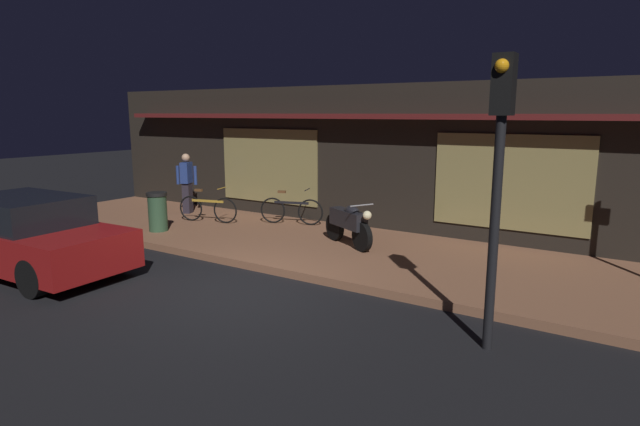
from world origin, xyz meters
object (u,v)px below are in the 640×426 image
parked_car_near (27,235)px  person_photographer (187,182)px  trash_bin (158,211)px  traffic_light_pole (499,152)px  bicycle_parked (291,210)px  bicycle_extra (208,208)px  motorcycle (349,223)px

parked_car_near → person_photographer: bearing=104.4°
person_photographer → trash_bin: person_photographer is taller
person_photographer → traffic_light_pole: 10.29m
traffic_light_pole → bicycle_parked: bearing=145.4°
bicycle_extra → parked_car_near: size_ratio=0.39×
person_photographer → traffic_light_pole: size_ratio=0.46×
traffic_light_pole → motorcycle: bearing=140.9°
bicycle_extra → person_photographer: (-1.38, 0.60, 0.52)m
bicycle_parked → trash_bin: size_ratio=1.71×
parked_car_near → bicycle_parked: bearing=70.2°
bicycle_extra → traffic_light_pole: bearing=-21.9°
bicycle_parked → traffic_light_pole: size_ratio=0.44×
bicycle_extra → traffic_light_pole: traffic_light_pole is taller
bicycle_parked → person_photographer: (-3.34, -0.35, 0.52)m
bicycle_parked → person_photographer: bearing=-174.0°
trash_bin → person_photographer: bearing=119.2°
person_photographer → bicycle_parked: bearing=6.0°
motorcycle → bicycle_extra: motorcycle is taller
trash_bin → traffic_light_pole: size_ratio=0.26×
bicycle_extra → traffic_light_pole: size_ratio=0.45×
traffic_light_pole → trash_bin: bearing=167.4°
traffic_light_pole → parked_car_near: traffic_light_pole is taller
person_photographer → trash_bin: size_ratio=1.80×
person_photographer → motorcycle: bearing=-7.9°
bicycle_parked → parked_car_near: (-2.00, -5.56, 0.20)m
motorcycle → traffic_light_pole: (3.77, -3.06, 1.83)m
motorcycle → parked_car_near: (-4.33, -4.42, 0.06)m
bicycle_parked → bicycle_extra: same height
bicycle_extra → parked_car_near: bearing=-90.5°
parked_car_near → bicycle_extra: bearing=89.5°
person_photographer → trash_bin: bearing=-60.8°
trash_bin → parked_car_near: (0.22, -3.20, 0.08)m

